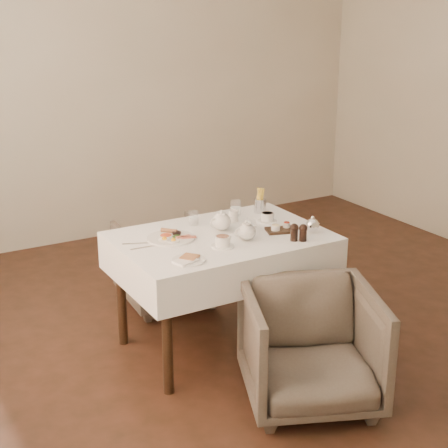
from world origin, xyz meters
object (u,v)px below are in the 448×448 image
teapot_centre (221,220)px  table (221,253)px  armchair_far (166,263)px  armchair_near (311,347)px  breakfast_plate (171,237)px

teapot_centre → table: bearing=-132.1°
armchair_far → armchair_near: bearing=98.6°
breakfast_plate → teapot_centre: bearing=-18.8°
armchair_near → armchair_far: bearing=116.9°
table → armchair_far: table is taller
armchair_far → breakfast_plate: breakfast_plate is taller
armchair_near → armchair_far: 1.60m
table → teapot_centre: bearing=59.0°
table → breakfast_plate: breakfast_plate is taller
armchair_near → teapot_centre: teapot_centre is taller
armchair_far → teapot_centre: (0.06, -0.71, 0.52)m
table → armchair_far: size_ratio=1.95×
armchair_near → breakfast_plate: breakfast_plate is taller
armchair_near → breakfast_plate: size_ratio=2.50×
armchair_far → teapot_centre: teapot_centre is taller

